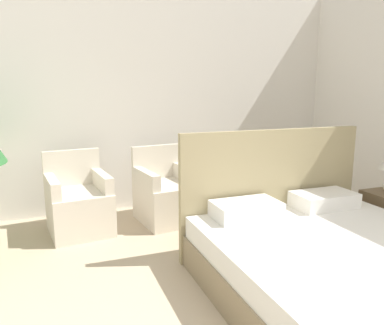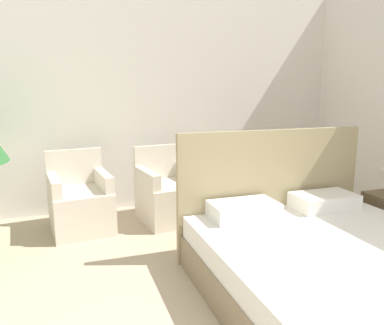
# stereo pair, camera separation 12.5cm
# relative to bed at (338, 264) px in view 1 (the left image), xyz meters

# --- Properties ---
(wall_back) EXTENTS (10.00, 0.06, 2.90)m
(wall_back) POSITION_rel_bed_xyz_m (-0.88, 2.76, 1.19)
(wall_back) COLOR white
(wall_back) RESTS_ON ground_plane
(bed) EXTENTS (1.89, 2.06, 1.19)m
(bed) POSITION_rel_bed_xyz_m (0.00, 0.00, 0.00)
(bed) COLOR #8C7A5B
(bed) RESTS_ON ground_plane
(armchair_near_window_left) EXTENTS (0.71, 0.77, 0.88)m
(armchair_near_window_left) POSITION_rel_bed_xyz_m (-1.74, 2.08, 0.03)
(armchair_near_window_left) COLOR beige
(armchair_near_window_left) RESTS_ON ground_plane
(armchair_near_window_right) EXTENTS (0.72, 0.78, 0.88)m
(armchair_near_window_right) POSITION_rel_bed_xyz_m (-0.72, 2.08, 0.03)
(armchair_near_window_right) COLOR beige
(armchair_near_window_right) RESTS_ON ground_plane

